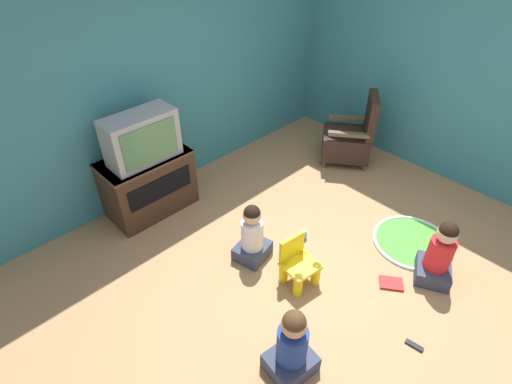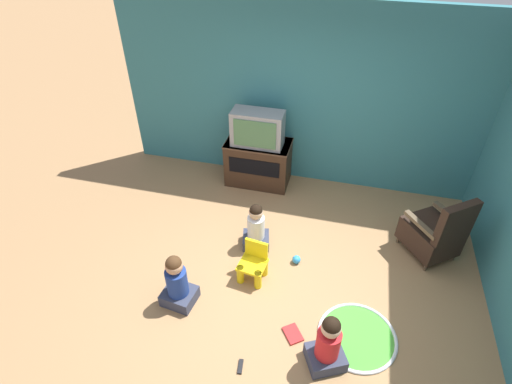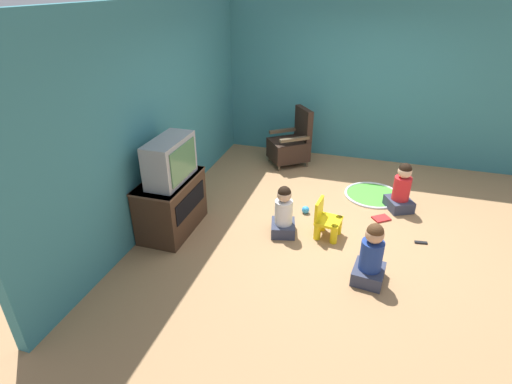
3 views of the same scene
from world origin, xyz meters
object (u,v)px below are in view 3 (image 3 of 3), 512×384
object	(u,v)px
child_watching_center	(371,257)
child_watching_right	(401,190)
tv_cabinet	(171,204)
black_armchair	(291,144)
toy_ball	(306,210)
book	(381,218)
yellow_kid_chair	(327,222)
child_watching_left	(284,214)
remote_control	(421,243)
television	(170,160)

from	to	relation	value
child_watching_center	child_watching_right	size ratio (longest dim) A/B	1.01
tv_cabinet	black_armchair	world-z (taller)	black_armchair
black_armchair	toy_ball	size ratio (longest dim) A/B	9.28
black_armchair	book	world-z (taller)	black_armchair
black_armchair	yellow_kid_chair	size ratio (longest dim) A/B	1.99
child_watching_left	book	size ratio (longest dim) A/B	2.45
tv_cabinet	toy_ball	xyz separation A→B (m)	(0.89, -1.57, -0.32)
child_watching_left	remote_control	xyz separation A→B (m)	(0.27, -1.69, -0.28)
black_armchair	yellow_kid_chair	xyz separation A→B (m)	(-2.09, -0.92, -0.17)
toy_ball	remote_control	size ratio (longest dim) A/B	0.68
toy_ball	remote_control	world-z (taller)	toy_ball
black_armchair	toy_ball	xyz separation A→B (m)	(-1.62, -0.58, -0.31)
tv_cabinet	child_watching_right	world-z (taller)	tv_cabinet
black_armchair	child_watching_center	distance (m)	3.18
television	child_watching_left	distance (m)	1.54
child_watching_left	child_watching_right	distance (m)	1.79
child_watching_left	child_watching_right	world-z (taller)	child_watching_right
toy_ball	remote_control	xyz separation A→B (m)	(-0.30, -1.51, -0.04)
yellow_kid_chair	child_watching_right	size ratio (longest dim) A/B	0.70
yellow_kid_chair	child_watching_left	xyz separation A→B (m)	(-0.10, 0.53, 0.10)
child_watching_right	television	bearing A→B (deg)	90.04
book	child_watching_center	bearing A→B (deg)	48.69
yellow_kid_chair	child_watching_left	size ratio (longest dim) A/B	0.73
television	yellow_kid_chair	distance (m)	2.07
yellow_kid_chair	child_watching_right	world-z (taller)	child_watching_right
yellow_kid_chair	child_watching_center	bearing A→B (deg)	-134.91
book	tv_cabinet	bearing A→B (deg)	-14.76
tv_cabinet	book	world-z (taller)	tv_cabinet
television	child_watching_right	size ratio (longest dim) A/B	1.07
tv_cabinet	toy_ball	distance (m)	1.84
child_watching_center	child_watching_right	bearing A→B (deg)	-3.98
yellow_kid_chair	child_watching_right	distance (m)	1.33
television	toy_ball	size ratio (longest dim) A/B	7.18
child_watching_right	book	distance (m)	0.52
black_armchair	child_watching_center	bearing A→B (deg)	-9.20
toy_ball	remote_control	distance (m)	1.54
tv_cabinet	child_watching_left	distance (m)	1.43
tv_cabinet	child_watching_right	distance (m)	3.14
black_armchair	book	size ratio (longest dim) A/B	3.58
black_armchair	remote_control	size ratio (longest dim) A/B	6.33
television	toy_ball	xyz separation A→B (m)	(0.89, -1.52, -0.93)
yellow_kid_chair	toy_ball	bearing A→B (deg)	43.55
child_watching_left	toy_ball	world-z (taller)	child_watching_left
child_watching_left	remote_control	world-z (taller)	child_watching_left
child_watching_center	child_watching_left	bearing A→B (deg)	67.48
black_armchair	child_watching_left	size ratio (longest dim) A/B	1.46
black_armchair	child_watching_left	bearing A→B (deg)	-26.88
book	television	bearing A→B (deg)	-14.36
child_watching_center	toy_ball	xyz separation A→B (m)	(1.20, 0.91, -0.26)
tv_cabinet	black_armchair	xyz separation A→B (m)	(2.51, -1.00, -0.01)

